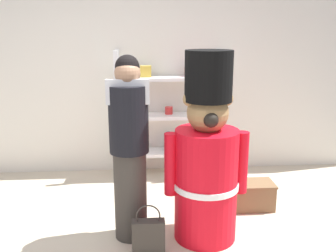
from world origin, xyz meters
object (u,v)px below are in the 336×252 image
(merchandise_shelf, at_px, (169,114))
(teddy_bear_guard, at_px, (206,161))
(person_shopper, at_px, (129,147))
(shopping_bag, at_px, (148,236))
(display_crate, at_px, (252,195))

(merchandise_shelf, distance_m, teddy_bear_guard, 1.55)
(person_shopper, distance_m, shopping_bag, 0.74)
(merchandise_shelf, bearing_deg, display_crate, -53.01)
(teddy_bear_guard, bearing_deg, person_shopper, 175.30)
(shopping_bag, distance_m, display_crate, 1.31)
(teddy_bear_guard, xyz_separation_m, display_crate, (0.57, 0.52, -0.56))
(person_shopper, height_order, shopping_bag, person_shopper)
(merchandise_shelf, relative_size, teddy_bear_guard, 0.95)
(shopping_bag, bearing_deg, person_shopper, 116.80)
(merchandise_shelf, xyz_separation_m, person_shopper, (-0.44, -1.49, 0.05))
(merchandise_shelf, distance_m, shopping_bag, 1.90)
(merchandise_shelf, bearing_deg, person_shopper, -106.60)
(merchandise_shelf, height_order, person_shopper, person_shopper)
(person_shopper, relative_size, display_crate, 3.71)
(shopping_bag, xyz_separation_m, display_crate, (1.07, 0.75, -0.02))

